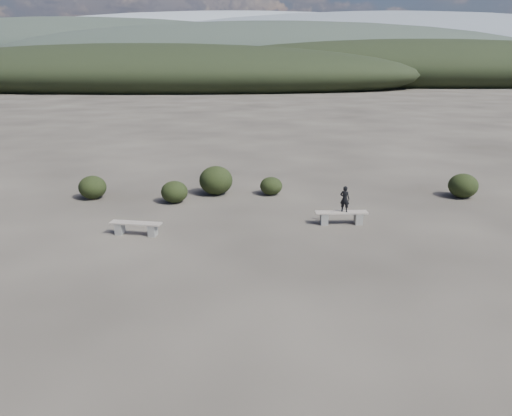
{
  "coord_description": "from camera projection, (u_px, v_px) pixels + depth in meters",
  "views": [
    {
      "loc": [
        -0.28,
        -12.28,
        5.85
      ],
      "look_at": [
        -0.63,
        3.5,
        1.1
      ],
      "focal_mm": 35.0,
      "sensor_mm": 36.0,
      "label": 1
    }
  ],
  "objects": [
    {
      "name": "mountain_ridges",
      "position": [
        257.0,
        50.0,
        335.07
      ],
      "size": [
        500.0,
        400.0,
        56.0
      ],
      "color": "black",
      "rests_on": "ground"
    },
    {
      "name": "seated_person",
      "position": [
        345.0,
        199.0,
        18.07
      ],
      "size": [
        0.42,
        0.35,
        0.97
      ],
      "primitive_type": "imported",
      "rotation": [
        0.0,
        0.0,
        2.73
      ],
      "color": "black",
      "rests_on": "bench_right"
    },
    {
      "name": "shrub_a",
      "position": [
        174.0,
        192.0,
        20.97
      ],
      "size": [
        1.13,
        1.13,
        0.92
      ],
      "primitive_type": "ellipsoid",
      "color": "black",
      "rests_on": "ground"
    },
    {
      "name": "shrub_f",
      "position": [
        92.0,
        187.0,
        21.57
      ],
      "size": [
        1.18,
        1.18,
        1.0
      ],
      "primitive_type": "ellipsoid",
      "color": "black",
      "rests_on": "ground"
    },
    {
      "name": "ground",
      "position": [
        276.0,
        285.0,
        13.44
      ],
      "size": [
        1200.0,
        1200.0,
        0.0
      ],
      "primitive_type": "plane",
      "color": "#322D27",
      "rests_on": "ground"
    },
    {
      "name": "shrub_c",
      "position": [
        271.0,
        186.0,
        22.2
      ],
      "size": [
        1.0,
        1.0,
        0.8
      ],
      "primitive_type": "ellipsoid",
      "color": "black",
      "rests_on": "ground"
    },
    {
      "name": "bench_right",
      "position": [
        341.0,
        217.0,
        18.26
      ],
      "size": [
        1.92,
        0.5,
        0.48
      ],
      "rotation": [
        0.0,
        0.0,
        0.05
      ],
      "color": "gray",
      "rests_on": "ground"
    },
    {
      "name": "shrub_b",
      "position": [
        216.0,
        180.0,
        22.2
      ],
      "size": [
        1.49,
        1.49,
        1.27
      ],
      "primitive_type": "ellipsoid",
      "color": "black",
      "rests_on": "ground"
    },
    {
      "name": "bench_left",
      "position": [
        136.0,
        227.0,
        17.15
      ],
      "size": [
        1.83,
        0.63,
        0.45
      ],
      "rotation": [
        0.0,
        0.0,
        -0.14
      ],
      "color": "gray",
      "rests_on": "ground"
    },
    {
      "name": "shrub_e",
      "position": [
        463.0,
        186.0,
        21.72
      ],
      "size": [
        1.26,
        1.26,
        1.05
      ],
      "primitive_type": "ellipsoid",
      "color": "black",
      "rests_on": "ground"
    }
  ]
}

